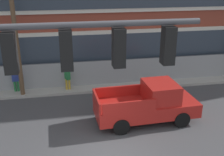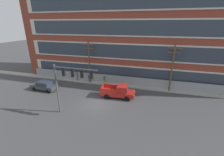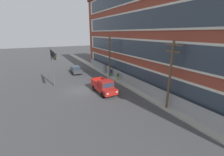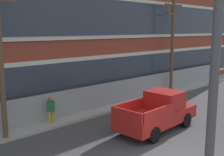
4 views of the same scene
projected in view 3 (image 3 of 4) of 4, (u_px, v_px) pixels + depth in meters
ground_plane at (79, 90)px, 22.97m from camera, size 160.00×160.00×0.00m
sidewalk_building_side at (123, 82)px, 26.38m from camera, size 80.00×1.64×0.16m
brick_mill_building at (171, 35)px, 22.69m from camera, size 46.97×10.37×16.40m
chain_link_fence at (129, 80)px, 24.86m from camera, size 37.56×0.06×1.79m
traffic_signal_mast at (53, 59)px, 21.89m from camera, size 5.53×0.43×6.42m
pickup_truck_red at (104, 87)px, 21.83m from camera, size 5.24×2.24×2.04m
sedan_dark_grey at (76, 70)px, 32.56m from camera, size 4.64×2.05×1.56m
utility_pole_near_corner at (110, 55)px, 28.34m from camera, size 2.20×0.26×7.92m
utility_pole_midblock at (170, 73)px, 16.22m from camera, size 2.22×0.26×7.82m
electrical_cabinet at (104, 69)px, 32.39m from camera, size 0.62×0.51×1.79m
pedestrian_near_cabinet at (111, 72)px, 29.91m from camera, size 0.41×0.25×1.69m
pedestrian_by_fence at (118, 76)px, 27.11m from camera, size 0.38×0.46×1.69m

